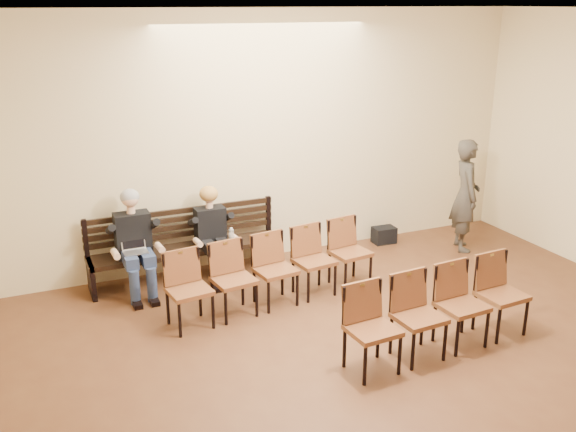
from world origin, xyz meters
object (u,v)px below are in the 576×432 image
bench (188,263)px  laptop (136,255)px  water_bottle (232,244)px  seated_man (135,243)px  chair_row_front (275,271)px  bag (384,235)px  chair_row_back (441,312)px  passerby (466,187)px  seated_woman (213,238)px

bench → laptop: (-0.72, -0.27, 0.33)m
water_bottle → seated_man: bearing=166.6°
seated_man → chair_row_front: 1.84m
laptop → seated_man: bearing=89.0°
laptop → bag: size_ratio=0.87×
seated_man → laptop: seated_man is taller
bench → chair_row_back: chair_row_back is taller
laptop → passerby: size_ratio=0.15×
chair_row_front → chair_row_back: (1.17, -1.74, 0.01)m
laptop → chair_row_front: 1.77m
bag → water_bottle: bearing=-169.2°
bench → laptop: laptop is taller
seated_woman → passerby: (3.77, -0.46, 0.40)m
water_bottle → bag: 2.74m
bag → chair_row_front: 2.71m
chair_row_front → chair_row_back: 2.10m
bench → water_bottle: (0.50, -0.40, 0.33)m
bench → seated_man: 0.83m
passerby → chair_row_front: (-3.31, -0.61, -0.53)m
seated_man → bag: (3.85, 0.22, -0.53)m
seated_man → seated_woman: size_ratio=1.15×
bench → seated_man: bearing=-170.3°
seated_woman → bench: bearing=159.9°
seated_man → chair_row_back: bearing=-46.6°
bag → passerby: passerby is taller
chair_row_back → water_bottle: bearing=116.3°
water_bottle → passerby: 3.63m
chair_row_front → chair_row_back: size_ratio=1.23×
chair_row_front → chair_row_back: chair_row_back is taller
seated_woman → passerby: size_ratio=0.59×
bench → laptop: size_ratio=8.73×
laptop → water_bottle: bearing=1.9°
bench → chair_row_back: (1.96, -2.93, 0.23)m
passerby → seated_woman: bearing=105.8°
laptop → bag: laptop is taller
bench → bag: size_ratio=7.58×
bag → chair_row_front: (-2.36, -1.29, 0.32)m
chair_row_back → seated_man: bearing=129.7°
water_bottle → chair_row_front: chair_row_front is taller
bench → bag: bench is taller
laptop → chair_row_back: (2.68, -2.65, -0.10)m
seated_woman → bag: seated_woman is taller
seated_woman → water_bottle: bearing=-59.3°
bag → chair_row_back: bearing=-111.5°
bench → water_bottle: water_bottle is taller
seated_man → chair_row_front: seated_man is taller
water_bottle → chair_row_back: bearing=-59.9°
water_bottle → bag: size_ratio=0.64×
passerby → chair_row_back: passerby is taller
seated_woman → chair_row_front: bearing=-66.6°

